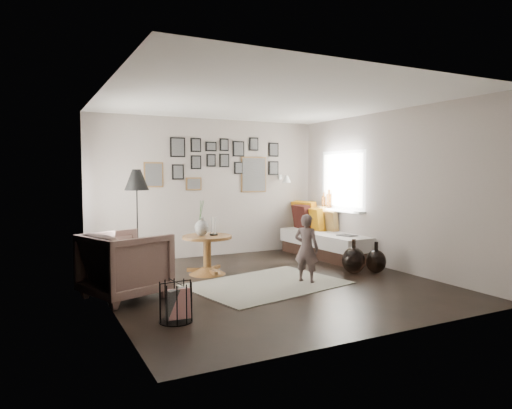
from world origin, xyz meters
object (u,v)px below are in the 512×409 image
demijohn_large (354,260)px  demijohn_small (376,261)px  vase (202,225)px  armchair (125,265)px  pedestal_table (207,256)px  magazine_basket (176,302)px  daybed (326,239)px  child (306,248)px  floor_lamp (137,184)px

demijohn_large → demijohn_small: bearing=-18.9°
vase → armchair: vase is taller
pedestal_table → demijohn_small: bearing=-25.0°
demijohn_small → vase: bearing=155.3°
armchair → magazine_basket: size_ratio=2.16×
daybed → child: size_ratio=2.16×
magazine_basket → demijohn_small: (3.53, 0.87, -0.02)m
demijohn_large → demijohn_small: size_ratio=1.10×
pedestal_table → floor_lamp: bearing=147.0°
daybed → armchair: daybed is taller
daybed → floor_lamp: (-3.54, 0.15, 1.10)m
demijohn_large → demijohn_small: 0.37m
vase → child: 1.68m
daybed → magazine_basket: size_ratio=5.01×
magazine_basket → vase: bearing=62.9°
vase → daybed: bearing=9.3°
vase → demijohn_small: vase is taller
armchair → floor_lamp: (0.47, 1.42, 0.99)m
demijohn_large → child: bearing=-171.3°
armchair → magazine_basket: 1.25m
daybed → floor_lamp: bearing=173.7°
daybed → armchair: size_ratio=2.32×
daybed → child: daybed is taller
pedestal_table → magazine_basket: 2.29m
pedestal_table → floor_lamp: floor_lamp is taller
daybed → vase: bearing=-174.5°
daybed → pedestal_table: bearing=-173.7°
demijohn_large → floor_lamp: bearing=151.7°
demijohn_small → child: bearing=-178.7°
daybed → demijohn_large: size_ratio=3.93×
daybed → child: 2.22m
child → demijohn_small: bearing=-123.9°
armchair → demijohn_large: 3.49m
pedestal_table → demijohn_large: (2.07, -1.01, -0.07)m
pedestal_table → vase: vase is taller
floor_lamp → demijohn_large: 3.62m
armchair → demijohn_small: bearing=-115.6°
pedestal_table → child: (1.08, -1.16, 0.22)m
vase → floor_lamp: (-0.86, 0.59, 0.64)m
floor_lamp → vase: bearing=-34.5°
magazine_basket → demijohn_small: demijohn_small is taller
pedestal_table → armchair: (-1.41, -0.80, 0.14)m
vase → armchair: bearing=-148.2°
vase → demijohn_large: 2.45m
demijohn_small → magazine_basket: bearing=-166.2°
pedestal_table → floor_lamp: (-0.94, 0.61, 1.13)m
armchair → demijohn_large: bearing=-114.1°
pedestal_table → daybed: (2.59, 0.46, 0.04)m
vase → child: vase is taller
pedestal_table → magazine_basket: pedestal_table is taller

